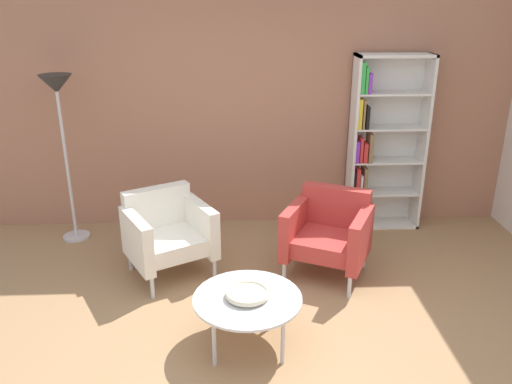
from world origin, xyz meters
name	(u,v)px	position (x,y,z in m)	size (l,w,h in m)	color
ground_plane	(269,354)	(0.00, 0.00, 0.00)	(8.32, 8.32, 0.00)	#9E7751
brick_back_panel	(255,95)	(0.00, 2.46, 1.45)	(6.40, 0.12, 2.90)	#A87056
bookshelf_tall	(379,144)	(1.34, 2.25, 0.94)	(0.80, 0.30, 1.90)	silver
coffee_table_low	(247,301)	(-0.15, 0.14, 0.37)	(0.80, 0.80, 0.40)	silver
decorative_bowl	(247,293)	(-0.15, 0.14, 0.43)	(0.32, 0.32, 0.05)	beige
armchair_by_bookshelf	(167,232)	(-0.87, 1.24, 0.41)	(0.93, 0.91, 0.78)	white
armchair_spare_guest	(329,232)	(0.62, 1.18, 0.41)	(0.92, 0.89, 0.78)	#B73833
floor_lamp_torchiere	(59,104)	(-1.96, 2.04, 1.45)	(0.32, 0.32, 1.74)	silver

